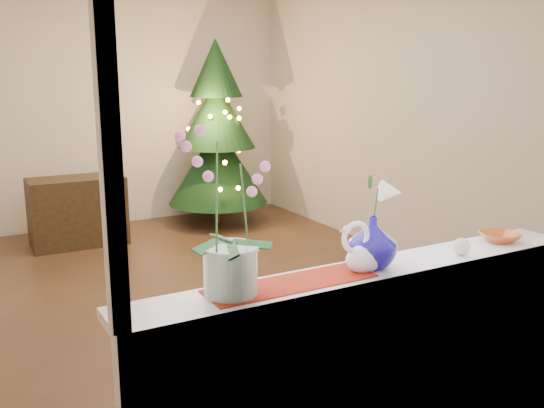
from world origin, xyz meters
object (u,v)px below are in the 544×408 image
(swan, at_px, (365,247))
(blue_vase, at_px, (372,238))
(paperweight, at_px, (462,247))
(orchid_pot, at_px, (230,213))
(xmas_tree, at_px, (217,133))
(side_table, at_px, (78,211))
(amber_dish, at_px, (500,238))

(swan, bearing_deg, blue_vase, 34.80)
(paperweight, bearing_deg, orchid_pot, 177.12)
(xmas_tree, bearing_deg, orchid_pot, -113.62)
(side_table, bearing_deg, xmas_tree, 5.78)
(orchid_pot, height_order, xmas_tree, xmas_tree)
(xmas_tree, bearing_deg, amber_dish, -95.84)
(blue_vase, distance_m, xmas_tree, 4.47)
(paperweight, xyz_separation_m, side_table, (-0.83, 4.22, -0.62))
(amber_dish, xyz_separation_m, xmas_tree, (0.44, 4.29, 0.09))
(blue_vase, relative_size, amber_dish, 1.62)
(xmas_tree, bearing_deg, paperweight, -99.93)
(xmas_tree, bearing_deg, blue_vase, -105.87)
(swan, relative_size, paperweight, 3.19)
(xmas_tree, bearing_deg, side_table, -175.07)
(blue_vase, height_order, amber_dish, blue_vase)
(orchid_pot, relative_size, xmas_tree, 0.31)
(swan, distance_m, amber_dish, 0.85)
(blue_vase, distance_m, paperweight, 0.47)
(blue_vase, height_order, paperweight, blue_vase)
(orchid_pot, height_order, paperweight, orchid_pot)
(swan, bearing_deg, paperweight, 3.80)
(orchid_pot, relative_size, swan, 2.57)
(xmas_tree, height_order, side_table, xmas_tree)
(blue_vase, relative_size, side_table, 0.28)
(paperweight, height_order, side_table, paperweight)
(blue_vase, xyz_separation_m, paperweight, (0.46, -0.06, -0.09))
(swan, height_order, side_table, swan)
(swan, bearing_deg, orchid_pot, -175.20)
(blue_vase, distance_m, amber_dish, 0.79)
(paperweight, bearing_deg, amber_dish, 11.08)
(blue_vase, relative_size, xmas_tree, 0.12)
(blue_vase, distance_m, side_table, 4.23)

